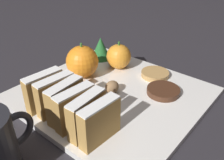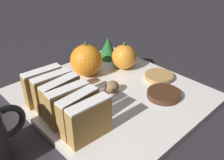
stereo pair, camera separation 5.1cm
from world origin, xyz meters
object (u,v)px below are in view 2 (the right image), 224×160
walnut (111,87)px  chocolate_cookie (164,94)px  orange_near (124,57)px  orange_far (86,60)px

walnut → chocolate_cookie: bearing=-51.8°
orange_near → walnut: orange_near is taller
orange_far → chocolate_cookie: size_ratio=1.20×
orange_near → walnut: bearing=-149.5°
orange_near → chocolate_cookie: bearing=-102.5°
orange_far → walnut: orange_far is taller
chocolate_cookie → walnut: bearing=128.2°
chocolate_cookie → orange_far: bearing=106.6°
orange_far → chocolate_cookie: (0.05, -0.18, -0.03)m
walnut → chocolate_cookie: 0.11m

